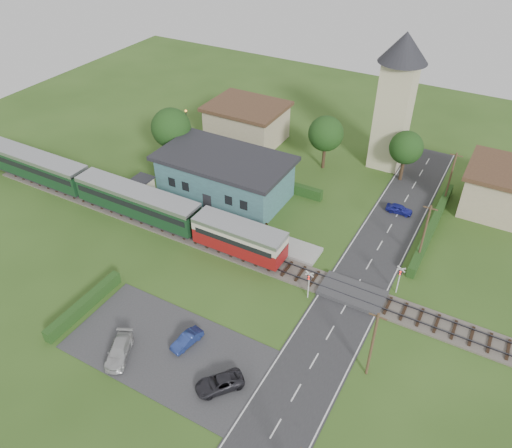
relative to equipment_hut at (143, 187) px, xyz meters
The scene contains 31 objects.
ground 18.82m from the equipment_hut, 16.11° to the right, with size 120.00×120.00×0.00m, color #2D4C19.
railway_track 18.36m from the equipment_hut, 10.08° to the right, with size 76.00×3.20×0.49m.
road 28.53m from the equipment_hut, 10.52° to the right, with size 6.00×70.00×0.05m, color #28282B.
car_park 23.90m from the equipment_hut, 46.19° to the right, with size 17.00×9.00×0.08m, color #333335.
crossing_deck 28.22m from the equipment_hut, ahead, with size 6.20×3.40×0.45m, color #333335.
platform 8.14m from the equipment_hut, ahead, with size 30.00×3.00×0.45m, color gray.
equipment_hut is the anchor object (origin of this frame).
station_building 9.92m from the equipment_hut, 35.92° to the left, with size 16.00×9.00×5.30m.
train 3.50m from the equipment_hut, 113.04° to the right, with size 43.20×2.90×3.40m.
church_tower 33.48m from the equipment_hut, 44.75° to the left, with size 6.00×6.00×17.60m.
house_west 20.05m from the equipment_hut, 81.38° to the left, with size 10.80×8.80×5.50m.
house_east 42.41m from the equipment_hut, 26.32° to the left, with size 8.80×8.80×5.50m.
hedge_carpark 18.61m from the equipment_hut, 67.85° to the right, with size 0.80×9.00×1.20m, color #193814.
hedge_roadside 33.98m from the equipment_hut, 18.54° to the left, with size 0.80×18.00×1.20m, color #193814.
hedge_station 13.09m from the equipment_hut, 52.16° to the left, with size 22.00×0.80×1.30m, color #193814.
tree_a 9.73m from the equipment_hut, 102.80° to the left, with size 5.20×5.20×8.00m.
tree_b 24.16m from the equipment_hut, 48.05° to the left, with size 4.60×4.60×7.34m.
tree_c 32.81m from the equipment_hut, 37.29° to the left, with size 4.20×4.20×6.78m.
utility_pole_b 34.14m from the equipment_hut, 19.18° to the right, with size 1.40×0.22×7.00m.
utility_pole_c 32.61m from the equipment_hut, ahead, with size 1.40×0.22×7.00m.
utility_pole_d 36.37m from the equipment_hut, 27.55° to the left, with size 1.40×0.22×7.00m.
crossing_signal_near 25.04m from the equipment_hut, 12.94° to the right, with size 0.84×0.28×3.28m.
crossing_signal_far 31.61m from the equipment_hut, ahead, with size 0.84×0.28×3.28m.
streetlamp_west 15.39m from the equipment_hut, 105.12° to the left, with size 0.30×0.30×5.15m.
streetlamp_east 40.41m from the equipment_hut, 32.67° to the left, with size 0.30×0.30×5.15m.
car_on_road 30.63m from the equipment_hut, 23.80° to the left, with size 1.23×3.07×1.05m, color navy.
car_park_blue 23.81m from the equipment_hut, 41.96° to the right, with size 1.08×3.10×1.02m, color navy.
car_park_silver 23.89m from the equipment_hut, 55.65° to the right, with size 1.67×4.10×1.19m, color #BBBBBB.
car_park_dark 28.98m from the equipment_hut, 39.02° to the right, with size 1.78×3.86×1.07m, color #25242A.
pedestrian_near 16.81m from the equipment_hut, ahead, with size 0.71×0.47×1.95m, color gray.
pedestrian_far 2.81m from the equipment_hut, ahead, with size 0.86×0.67×1.76m, color gray.
Camera 1 is at (18.71, -32.54, 34.19)m, focal length 35.00 mm.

